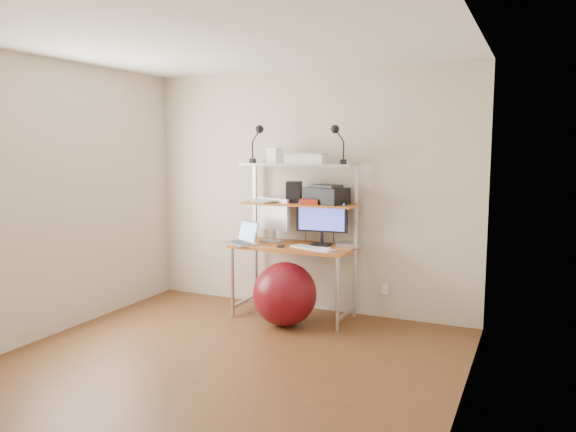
% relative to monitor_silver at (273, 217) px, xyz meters
% --- Properties ---
extents(room, '(3.60, 3.60, 3.60)m').
position_rel_monitor_silver_xyz_m(room, '(0.28, -1.54, 0.25)').
color(room, brown).
rests_on(room, ground).
extents(computer_desk, '(1.20, 0.60, 1.57)m').
position_rel_monitor_silver_xyz_m(computer_desk, '(0.28, -0.04, -0.04)').
color(computer_desk, '#BD7024').
rests_on(computer_desk, ground).
extents(desktop, '(1.20, 0.60, 0.00)m').
position_rel_monitor_silver_xyz_m(desktop, '(0.28, -0.10, -0.26)').
color(desktop, '#BD7024').
rests_on(desktop, computer_desk).
extents(mid_shelf, '(1.18, 0.34, 0.00)m').
position_rel_monitor_silver_xyz_m(mid_shelf, '(0.28, 0.03, 0.15)').
color(mid_shelf, '#BD7024').
rests_on(mid_shelf, computer_desk).
extents(top_shelf, '(1.18, 0.34, 0.00)m').
position_rel_monitor_silver_xyz_m(top_shelf, '(0.28, 0.03, 0.55)').
color(top_shelf, '#B9B9BE').
rests_on(top_shelf, computer_desk).
extents(floor, '(3.60, 3.60, 0.00)m').
position_rel_monitor_silver_xyz_m(floor, '(0.28, -1.54, -1.00)').
color(floor, brown).
rests_on(floor, ground).
extents(wall_outlet, '(0.08, 0.01, 0.12)m').
position_rel_monitor_silver_xyz_m(wall_outlet, '(1.13, 0.24, -0.70)').
color(wall_outlet, white).
rests_on(wall_outlet, room).
extents(monitor_silver, '(0.42, 0.21, 0.49)m').
position_rel_monitor_silver_xyz_m(monitor_silver, '(0.00, 0.00, 0.00)').
color(monitor_silver, silver).
rests_on(monitor_silver, desktop).
extents(monitor_black, '(0.52, 0.16, 0.52)m').
position_rel_monitor_silver_xyz_m(monitor_black, '(0.54, 0.01, 0.00)').
color(monitor_black, black).
rests_on(monitor_black, desktop).
extents(laptop, '(0.42, 0.40, 0.29)m').
position_rel_monitor_silver_xyz_m(laptop, '(-0.21, -0.24, -0.21)').
color(laptop, '#B9B9BE').
rests_on(laptop, desktop).
extents(keyboard, '(0.49, 0.28, 0.01)m').
position_rel_monitor_silver_xyz_m(keyboard, '(0.53, -0.22, -0.25)').
color(keyboard, white).
rests_on(keyboard, desktop).
extents(mouse, '(0.10, 0.06, 0.03)m').
position_rel_monitor_silver_xyz_m(mouse, '(0.67, -0.24, -0.25)').
color(mouse, white).
rests_on(mouse, desktop).
extents(mac_mini, '(0.22, 0.22, 0.04)m').
position_rel_monitor_silver_xyz_m(mac_mini, '(0.82, 0.04, -0.24)').
color(mac_mini, '#B9B9BE').
rests_on(mac_mini, desktop).
extents(phone, '(0.10, 0.14, 0.01)m').
position_rel_monitor_silver_xyz_m(phone, '(0.20, -0.24, -0.26)').
color(phone, black).
rests_on(phone, desktop).
extents(printer, '(0.46, 0.38, 0.19)m').
position_rel_monitor_silver_xyz_m(printer, '(0.56, 0.07, 0.24)').
color(printer, black).
rests_on(printer, mid_shelf).
extents(nas_cube, '(0.18, 0.18, 0.22)m').
position_rel_monitor_silver_xyz_m(nas_cube, '(0.21, 0.06, 0.26)').
color(nas_cube, black).
rests_on(nas_cube, mid_shelf).
extents(red_box, '(0.20, 0.16, 0.05)m').
position_rel_monitor_silver_xyz_m(red_box, '(0.43, -0.04, 0.18)').
color(red_box, '#BA321D').
rests_on(red_box, mid_shelf).
extents(scanner, '(0.40, 0.26, 0.10)m').
position_rel_monitor_silver_xyz_m(scanner, '(0.38, 0.02, 0.60)').
color(scanner, white).
rests_on(scanner, top_shelf).
extents(box_white, '(0.15, 0.14, 0.15)m').
position_rel_monitor_silver_xyz_m(box_white, '(0.02, 0.00, 0.63)').
color(box_white, white).
rests_on(box_white, top_shelf).
extents(box_grey, '(0.13, 0.13, 0.11)m').
position_rel_monitor_silver_xyz_m(box_grey, '(-0.01, 0.05, 0.60)').
color(box_grey, '#303033').
rests_on(box_grey, top_shelf).
extents(clip_lamp_left, '(0.15, 0.08, 0.38)m').
position_rel_monitor_silver_xyz_m(clip_lamp_left, '(-0.13, -0.07, 0.83)').
color(clip_lamp_left, black).
rests_on(clip_lamp_left, top_shelf).
extents(clip_lamp_right, '(0.15, 0.08, 0.38)m').
position_rel_monitor_silver_xyz_m(clip_lamp_right, '(0.70, -0.04, 0.82)').
color(clip_lamp_right, black).
rests_on(clip_lamp_right, top_shelf).
extents(exercise_ball, '(0.62, 0.62, 0.62)m').
position_rel_monitor_silver_xyz_m(exercise_ball, '(0.31, -0.39, -0.69)').
color(exercise_ball, maroon).
rests_on(exercise_ball, floor).
extents(paper_stack, '(0.41, 0.42, 0.02)m').
position_rel_monitor_silver_xyz_m(paper_stack, '(-0.09, 0.03, 0.16)').
color(paper_stack, white).
rests_on(paper_stack, mid_shelf).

